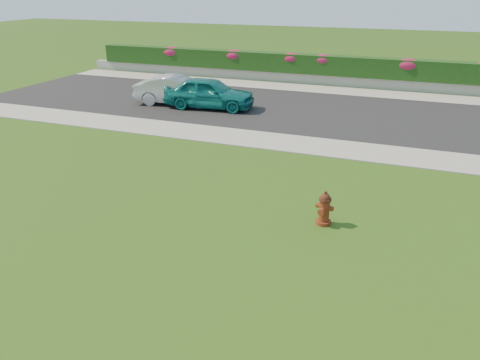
% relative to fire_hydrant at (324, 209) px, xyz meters
% --- Properties ---
extents(ground, '(120.00, 120.00, 0.00)m').
position_rel_fire_hydrant_xyz_m(ground, '(-1.54, -3.11, -0.42)').
color(ground, black).
rests_on(ground, ground).
extents(street_far, '(26.00, 8.00, 0.04)m').
position_rel_fire_hydrant_xyz_m(street_far, '(-6.54, 10.89, -0.40)').
color(street_far, black).
rests_on(street_far, ground).
extents(sidewalk_far, '(24.00, 2.00, 0.04)m').
position_rel_fire_hydrant_xyz_m(sidewalk_far, '(-7.54, 5.89, -0.40)').
color(sidewalk_far, gray).
rests_on(sidewalk_far, ground).
extents(sidewalk_beyond, '(34.00, 2.00, 0.04)m').
position_rel_fire_hydrant_xyz_m(sidewalk_beyond, '(-2.54, 15.89, -0.40)').
color(sidewalk_beyond, gray).
rests_on(sidewalk_beyond, ground).
extents(retaining_wall, '(34.00, 0.40, 0.60)m').
position_rel_fire_hydrant_xyz_m(retaining_wall, '(-2.54, 17.39, -0.12)').
color(retaining_wall, gray).
rests_on(retaining_wall, ground).
extents(hedge, '(32.00, 0.90, 1.10)m').
position_rel_fire_hydrant_xyz_m(hedge, '(-2.54, 17.49, 0.73)').
color(hedge, black).
rests_on(hedge, retaining_wall).
extents(fire_hydrant, '(0.46, 0.44, 0.89)m').
position_rel_fire_hydrant_xyz_m(fire_hydrant, '(0.00, 0.00, 0.00)').
color(fire_hydrant, '#51100C').
rests_on(fire_hydrant, ground).
extents(sedan_teal, '(4.43, 2.12, 1.46)m').
position_rel_fire_hydrant_xyz_m(sedan_teal, '(-7.48, 9.69, 0.35)').
color(sedan_teal, '#0D6764').
rests_on(sedan_teal, street_far).
extents(sedan_silver, '(4.39, 2.16, 1.38)m').
position_rel_fire_hydrant_xyz_m(sedan_silver, '(-9.24, 9.85, 0.31)').
color(sedan_silver, '#A5A8AD').
rests_on(sedan_silver, street_far).
extents(flower_clump_a, '(1.38, 0.88, 0.69)m').
position_rel_fire_hydrant_xyz_m(flower_clump_a, '(-13.61, 17.39, 1.01)').
color(flower_clump_a, '#A31B4E').
rests_on(flower_clump_a, hedge).
extents(flower_clump_b, '(1.35, 0.87, 0.67)m').
position_rel_fire_hydrant_xyz_m(flower_clump_b, '(-9.23, 17.39, 1.01)').
color(flower_clump_b, '#A31B4E').
rests_on(flower_clump_b, hedge).
extents(flower_clump_c, '(1.28, 0.82, 0.64)m').
position_rel_fire_hydrant_xyz_m(flower_clump_c, '(-5.54, 17.39, 1.02)').
color(flower_clump_c, '#A31B4E').
rests_on(flower_clump_c, hedge).
extents(flower_clump_d, '(1.25, 0.81, 0.63)m').
position_rel_fire_hydrant_xyz_m(flower_clump_d, '(-3.62, 17.39, 1.03)').
color(flower_clump_d, '#A31B4E').
rests_on(flower_clump_d, hedge).
extents(flower_clump_e, '(1.40, 0.90, 0.70)m').
position_rel_fire_hydrant_xyz_m(flower_clump_e, '(1.09, 17.39, 1.00)').
color(flower_clump_e, '#A31B4E').
rests_on(flower_clump_e, hedge).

